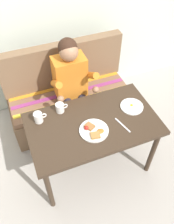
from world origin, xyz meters
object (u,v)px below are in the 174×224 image
table (93,128)px  coffee_mug (60,108)px  couch (69,99)px  coffee_mug_second (39,117)px  plate_eggs (132,106)px  knife (123,125)px  plate_breakfast (94,130)px  person (72,82)px

table → coffee_mug: bearing=133.6°
couch → coffee_mug_second: couch is taller
table → coffee_mug_second: coffee_mug_second is taller
plate_eggs → coffee_mug: 0.69m
couch → coffee_mug: 0.72m
knife → coffee_mug_second: bearing=139.6°
couch → plate_breakfast: size_ratio=5.51×
plate_eggs → coffee_mug_second: 0.89m
plate_eggs → coffee_mug: bearing=163.0°
table → coffee_mug_second: 0.51m
couch → table: bearing=-90.0°
couch → person: size_ratio=1.19×
plate_breakfast → plate_eggs: plate_breakfast is taller
coffee_mug → person: bearing=55.3°
table → coffee_mug_second: size_ratio=10.17×
plate_eggs → knife: 0.25m
table → couch: bearing=90.0°
table → plate_eggs: (0.42, 0.04, 0.09)m
plate_breakfast → couch: bearing=87.8°
coffee_mug_second → knife: (0.69, -0.32, -0.05)m
coffee_mug → plate_eggs: bearing=-17.0°
plate_eggs → knife: bearing=-137.4°
couch → person: person is taller
coffee_mug_second → knife: size_ratio=0.59×
person → coffee_mug: size_ratio=10.27×
knife → coffee_mug: bearing=126.5°
person → coffee_mug: person is taller
person → knife: bearing=-71.9°
table → plate_eggs: bearing=6.1°
table → person: person is taller
knife → couch: bearing=89.7°
coffee_mug → knife: bearing=-38.2°
plate_breakfast → coffee_mug_second: size_ratio=2.21×
plate_breakfast → knife: 0.27m
couch → knife: bearing=-75.0°
person → coffee_mug_second: person is taller
coffee_mug → coffee_mug_second: size_ratio=1.00×
knife → person: bearing=92.8°
plate_breakfast → coffee_mug: bearing=120.7°
person → plate_eggs: size_ratio=5.48×
couch → plate_eggs: size_ratio=6.51×
couch → coffee_mug: bearing=-114.3°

